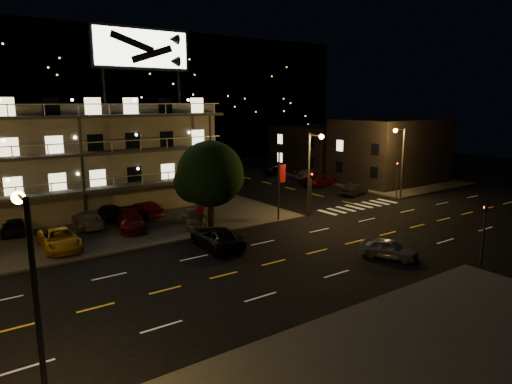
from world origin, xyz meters
TOP-DOWN VIEW (x-y plane):
  - ground at (0.00, 0.00)m, footprint 140.00×140.00m
  - curb_nw at (-14.00, 20.00)m, footprint 44.00×24.00m
  - curb_ne at (30.00, 20.00)m, footprint 16.00×24.00m
  - motel at (-9.94, 23.88)m, footprint 28.00×13.80m
  - side_bldg_front at (29.99, 16.00)m, footprint 14.06×10.00m
  - side_bldg_back at (29.99, 28.00)m, footprint 14.06×12.00m
  - hill_backdrop at (-5.94, 68.78)m, footprint 120.00×25.00m
  - streetlight_nc at (8.50, 7.94)m, footprint 0.44×1.92m
  - streetlight_ne at (22.14, 8.30)m, footprint 1.92×0.44m
  - streetlight_s at (-18.00, -7.94)m, footprint 0.44×1.92m
  - signal_nw at (9.00, 8.50)m, footprint 0.20×0.27m
  - signal_sw at (9.00, -8.50)m, footprint 0.20×0.27m
  - signal_ne at (22.00, 8.50)m, footprint 0.27×0.20m
  - banner_north at (5.09, 8.40)m, footprint 0.83×0.16m
  - stop_sign at (-3.00, 8.57)m, footprint 0.91×0.11m
  - tree at (-1.18, 10.08)m, footprint 5.92×5.70m
  - lot_car_2 at (-13.31, 11.17)m, footprint 2.65×5.46m
  - lot_car_3 at (-7.15, 13.19)m, footprint 3.32×5.52m
  - lot_car_4 at (-2.28, 11.01)m, footprint 3.15×4.85m
  - lot_car_6 at (-15.38, 17.50)m, footprint 2.70×4.75m
  - lot_car_7 at (-9.96, 15.90)m, footprint 2.36×5.18m
  - lot_car_8 at (-7.67, 17.50)m, footprint 2.17×4.52m
  - lot_car_9 at (-4.73, 16.43)m, footprint 2.37×4.66m
  - side_car_0 at (19.57, 12.50)m, footprint 4.24×2.33m
  - side_car_1 at (20.70, 19.65)m, footprint 5.52×3.16m
  - side_car_2 at (22.64, 23.96)m, footprint 5.11×3.07m
  - side_car_3 at (21.20, 29.99)m, footprint 4.38×2.86m
  - road_car_east at (5.24, -3.91)m, footprint 3.04×4.24m
  - road_car_west at (-3.43, 5.23)m, footprint 2.96×5.71m

SIDE VIEW (x-z plane):
  - ground at x=0.00m, z-range 0.00..0.00m
  - curb_nw at x=-14.00m, z-range 0.00..0.15m
  - curb_ne at x=30.00m, z-range 0.00..0.15m
  - side_car_0 at x=19.57m, z-range 0.00..1.33m
  - road_car_east at x=5.24m, z-range 0.00..1.34m
  - side_car_3 at x=21.20m, z-range 0.00..1.39m
  - side_car_2 at x=22.64m, z-range 0.00..1.39m
  - side_car_1 at x=20.70m, z-range 0.00..1.45m
  - road_car_west at x=-3.43m, z-range 0.00..1.54m
  - lot_car_6 at x=-15.38m, z-range 0.15..1.40m
  - lot_car_9 at x=-4.73m, z-range 0.15..1.62m
  - lot_car_7 at x=-9.96m, z-range 0.15..1.62m
  - lot_car_8 at x=-7.67m, z-range 0.15..1.64m
  - lot_car_2 at x=-13.31m, z-range 0.15..1.65m
  - lot_car_3 at x=-7.15m, z-range 0.15..1.65m
  - lot_car_4 at x=-2.28m, z-range 0.15..1.69m
  - stop_sign at x=-3.00m, z-range 0.41..3.01m
  - signal_nw at x=9.00m, z-range 0.27..4.87m
  - signal_sw at x=9.00m, z-range 0.27..4.87m
  - signal_ne at x=22.00m, z-range 0.27..4.87m
  - banner_north at x=5.09m, z-range 0.23..6.63m
  - side_bldg_back at x=29.99m, z-range 0.00..7.00m
  - side_bldg_front at x=29.99m, z-range 0.00..8.50m
  - tree at x=-1.18m, z-range 0.85..8.31m
  - streetlight_nc at x=8.50m, z-range 0.96..8.96m
  - streetlight_ne at x=22.14m, z-range 0.96..8.96m
  - streetlight_s at x=-18.00m, z-range 0.96..8.96m
  - motel at x=-9.94m, z-range -3.71..14.39m
  - hill_backdrop at x=-5.94m, z-range -0.45..23.55m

